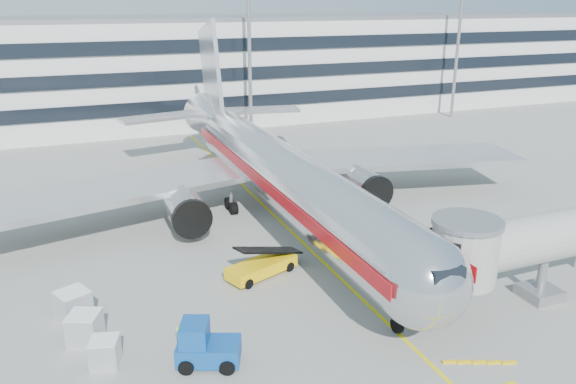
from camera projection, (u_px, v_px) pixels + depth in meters
name	position (u px, v px, depth m)	size (l,w,h in m)	color
ground	(334.00, 272.00, 38.87)	(180.00, 180.00, 0.00)	gray
lead_in_line	(281.00, 222.00, 47.64)	(0.25, 70.00, 0.01)	yellow
main_jet	(274.00, 169.00, 47.78)	(50.95, 48.70, 16.06)	silver
jet_bridge	(568.00, 237.00, 34.92)	(17.80, 4.50, 7.00)	silver
terminal	(169.00, 69.00, 87.18)	(150.00, 24.25, 15.60)	silver
light_mast_centre	(249.00, 24.00, 73.73)	(2.40, 1.20, 25.45)	gray
light_mast_east	(460.00, 21.00, 85.79)	(2.40, 1.20, 25.45)	gray
belt_loader	(262.00, 266.00, 38.20)	(5.40, 3.49, 2.54)	yellow
baggage_tug	(204.00, 346.00, 28.75)	(3.67, 3.00, 2.41)	navy
cargo_container_left	(105.00, 352.00, 28.79)	(1.74, 1.74, 1.48)	silver
cargo_container_right	(85.00, 328.00, 30.68)	(2.15, 2.15, 1.73)	silver
cargo_container_front	(73.00, 305.00, 32.90)	(2.23, 2.23, 1.79)	silver
ramp_worker	(180.00, 342.00, 29.33)	(0.67, 0.44, 1.82)	#B8FF1A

